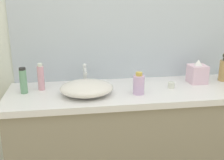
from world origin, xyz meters
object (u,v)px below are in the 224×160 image
sink_basin (87,88)px  tissue_box (197,73)px  soap_dispenser (224,69)px  spray_can (139,84)px  perfume_bottle (23,81)px  lotion_bottle (41,77)px  candle_jar (171,85)px

sink_basin → tissue_box: 0.83m
soap_dispenser → spray_can: bearing=-165.0°
perfume_bottle → tissue_box: same height
perfume_bottle → tissue_box: bearing=2.2°
soap_dispenser → lotion_bottle: 1.33m
sink_basin → lotion_bottle: (-0.30, 0.14, 0.04)m
lotion_bottle → spray_can: (0.64, -0.18, -0.02)m
sink_basin → candle_jar: sink_basin is taller
sink_basin → soap_dispenser: bearing=8.3°
perfume_bottle → spray_can: (0.74, -0.12, -0.02)m
candle_jar → perfume_bottle: bearing=177.7°
perfume_bottle → sink_basin: bearing=-11.9°
soap_dispenser → candle_jar: 0.46m
candle_jar → lotion_bottle: bearing=173.9°
sink_basin → perfume_bottle: size_ratio=2.00×
perfume_bottle → spray_can: 0.75m
sink_basin → tissue_box: size_ratio=2.01×
perfume_bottle → candle_jar: perfume_bottle is taller
sink_basin → candle_jar: bearing=4.5°
spray_can → candle_jar: 0.27m
soap_dispenser → spray_can: soap_dispenser is taller
lotion_bottle → candle_jar: lotion_bottle is taller
sink_basin → perfume_bottle: (-0.41, 0.09, 0.04)m
spray_can → candle_jar: spray_can is taller
perfume_bottle → tissue_box: 1.23m
spray_can → candle_jar: (0.25, 0.08, -0.05)m
soap_dispenser → perfume_bottle: bearing=-177.4°
spray_can → candle_jar: bearing=18.1°
soap_dispenser → candle_jar: bearing=-166.8°
perfume_bottle → candle_jar: (1.00, -0.04, -0.07)m
tissue_box → soap_dispenser: bearing=4.8°
lotion_bottle → candle_jar: bearing=-6.1°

